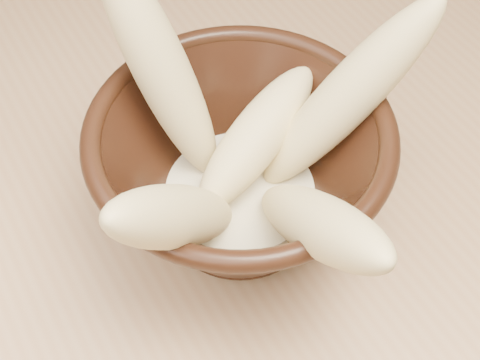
% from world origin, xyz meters
% --- Properties ---
extents(table, '(1.20, 0.80, 0.75)m').
position_xyz_m(table, '(0.00, 0.00, 0.67)').
color(table, tan).
rests_on(table, ground).
extents(bowl, '(0.23, 0.23, 0.12)m').
position_xyz_m(bowl, '(-0.15, -0.02, 0.82)').
color(bowl, black).
rests_on(bowl, table).
extents(milk_puddle, '(0.13, 0.13, 0.02)m').
position_xyz_m(milk_puddle, '(-0.15, -0.02, 0.79)').
color(milk_puddle, beige).
rests_on(milk_puddle, bowl).
extents(banana_upright, '(0.09, 0.13, 0.20)m').
position_xyz_m(banana_upright, '(-0.18, 0.05, 0.88)').
color(banana_upright, '#DFCA83').
rests_on(banana_upright, bowl).
extents(banana_left, '(0.15, 0.11, 0.17)m').
position_xyz_m(banana_left, '(-0.23, -0.06, 0.87)').
color(banana_left, '#DFCA83').
rests_on(banana_left, bowl).
extents(banana_right, '(0.16, 0.07, 0.18)m').
position_xyz_m(banana_right, '(-0.07, -0.03, 0.87)').
color(banana_right, '#DFCA83').
rests_on(banana_right, bowl).
extents(banana_across, '(0.15, 0.10, 0.08)m').
position_xyz_m(banana_across, '(-0.13, -0.00, 0.84)').
color(banana_across, '#DFCA83').
rests_on(banana_across, bowl).
extents(banana_front, '(0.07, 0.18, 0.16)m').
position_xyz_m(banana_front, '(-0.15, -0.11, 0.86)').
color(banana_front, '#DFCA83').
rests_on(banana_front, bowl).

